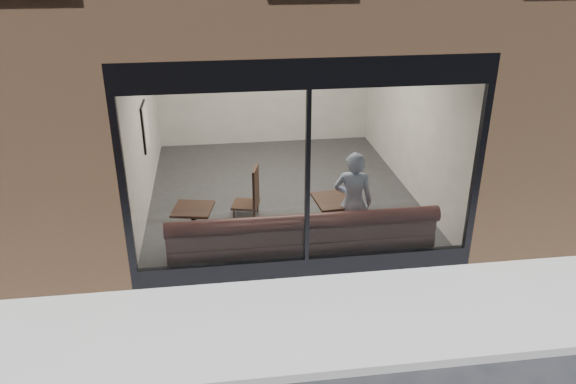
{
  "coord_description": "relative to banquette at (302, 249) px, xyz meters",
  "views": [
    {
      "loc": [
        -1.23,
        -4.88,
        4.56
      ],
      "look_at": [
        -0.22,
        2.4,
        1.21
      ],
      "focal_mm": 35.0,
      "sensor_mm": 36.0,
      "label": 1
    }
  ],
  "objects": [
    {
      "name": "host_building_pier_left",
      "position": [
        -3.75,
        5.55,
        1.38
      ],
      "size": [
        2.5,
        12.0,
        3.2
      ],
      "primitive_type": "cube",
      "color": "brown",
      "rests_on": "ground"
    },
    {
      "name": "cafe_floor",
      "position": [
        0.0,
        2.55,
        -0.21
      ],
      "size": [
        6.0,
        6.0,
        0.0
      ],
      "primitive_type": "plane",
      "color": "#2D2D30",
      "rests_on": "ground"
    },
    {
      "name": "storefront_kick",
      "position": [
        0.0,
        -0.4,
        -0.08
      ],
      "size": [
        5.0,
        0.1,
        0.3
      ],
      "primitive_type": "cube",
      "color": "black",
      "rests_on": "ground"
    },
    {
      "name": "wall_poster",
      "position": [
        -2.45,
        2.69,
        1.19
      ],
      "size": [
        0.02,
        0.6,
        0.8
      ],
      "primitive_type": "cube",
      "color": "white",
      "rests_on": "cafe_wall_left"
    },
    {
      "name": "cafe_wall_right",
      "position": [
        2.49,
        2.55,
        1.37
      ],
      "size": [
        0.0,
        6.0,
        6.0
      ],
      "primitive_type": "plane",
      "rotation": [
        1.57,
        0.0,
        -1.57
      ],
      "color": "beige",
      "rests_on": "ground"
    },
    {
      "name": "ground",
      "position": [
        0.0,
        -2.45,
        -0.23
      ],
      "size": [
        120.0,
        120.0,
        0.0
      ],
      "primitive_type": "plane",
      "color": "black",
      "rests_on": "ground"
    },
    {
      "name": "host_building_backfill",
      "position": [
        0.0,
        8.55,
        1.38
      ],
      "size": [
        5.0,
        6.0,
        3.2
      ],
      "primitive_type": "cube",
      "color": "brown",
      "rests_on": "ground"
    },
    {
      "name": "cafe_chair_left",
      "position": [
        -0.74,
        1.63,
        0.01
      ],
      "size": [
        0.55,
        0.55,
        0.04
      ],
      "primitive_type": "cube",
      "rotation": [
        0.0,
        0.0,
        2.88
      ],
      "color": "black",
      "rests_on": "cafe_floor"
    },
    {
      "name": "cafe_ceiling",
      "position": [
        0.0,
        2.55,
        2.97
      ],
      "size": [
        6.0,
        6.0,
        0.0
      ],
      "primitive_type": "plane",
      "rotation": [
        3.14,
        0.0,
        0.0
      ],
      "color": "white",
      "rests_on": "host_building_upper"
    },
    {
      "name": "host_building_pier_right",
      "position": [
        3.75,
        5.55,
        1.38
      ],
      "size": [
        2.5,
        12.0,
        3.2
      ],
      "primitive_type": "cube",
      "color": "brown",
      "rests_on": "ground"
    },
    {
      "name": "cafe_table_left",
      "position": [
        -1.62,
        0.55,
        0.52
      ],
      "size": [
        0.69,
        0.69,
        0.04
      ],
      "primitive_type": "cube",
      "rotation": [
        0.0,
        0.0,
        -0.2
      ],
      "color": "black",
      "rests_on": "cafe_floor"
    },
    {
      "name": "storefront_glass",
      "position": [
        0.0,
        -0.43,
        1.33
      ],
      "size": [
        4.8,
        0.0,
        4.8
      ],
      "primitive_type": "plane",
      "rotation": [
        1.57,
        0.0,
        0.0
      ],
      "color": "white",
      "rests_on": "storefront_kick"
    },
    {
      "name": "storefront_mullion",
      "position": [
        0.0,
        -0.4,
        1.32
      ],
      "size": [
        0.06,
        0.1,
        2.5
      ],
      "primitive_type": "cube",
      "color": "black",
      "rests_on": "storefront_kick"
    },
    {
      "name": "person",
      "position": [
        0.83,
        0.26,
        0.6
      ],
      "size": [
        0.69,
        0.54,
        1.65
      ],
      "primitive_type": "imported",
      "rotation": [
        0.0,
        0.0,
        2.87
      ],
      "color": "#A3BADE",
      "rests_on": "cafe_floor"
    },
    {
      "name": "kerb_near",
      "position": [
        0.0,
        -2.5,
        -0.17
      ],
      "size": [
        40.0,
        0.1,
        0.12
      ],
      "primitive_type": "cube",
      "color": "gray",
      "rests_on": "ground"
    },
    {
      "name": "cafe_wall_left",
      "position": [
        -2.49,
        2.55,
        1.37
      ],
      "size": [
        0.0,
        6.0,
        6.0
      ],
      "primitive_type": "plane",
      "rotation": [
        1.57,
        0.0,
        1.57
      ],
      "color": "beige",
      "rests_on": "ground"
    },
    {
      "name": "storefront_header",
      "position": [
        0.0,
        -0.4,
        2.77
      ],
      "size": [
        5.0,
        0.1,
        0.4
      ],
      "primitive_type": "cube",
      "color": "black",
      "rests_on": "host_building_upper"
    },
    {
      "name": "cafe_table_right",
      "position": [
        0.65,
        0.55,
        0.52
      ],
      "size": [
        0.76,
        0.76,
        0.04
      ],
      "primitive_type": "cube",
      "rotation": [
        0.0,
        0.0,
        0.09
      ],
      "color": "black",
      "rests_on": "cafe_floor"
    },
    {
      "name": "banquette",
      "position": [
        0.0,
        0.0,
        0.0
      ],
      "size": [
        4.0,
        0.55,
        0.45
      ],
      "primitive_type": "cube",
      "color": "#351413",
      "rests_on": "cafe_floor"
    },
    {
      "name": "sidewalk_near",
      "position": [
        0.0,
        -1.45,
        -0.22
      ],
      "size": [
        40.0,
        2.0,
        0.01
      ],
      "primitive_type": "cube",
      "color": "gray",
      "rests_on": "ground"
    },
    {
      "name": "cafe_wall_back",
      "position": [
        0.0,
        5.54,
        1.37
      ],
      "size": [
        5.0,
        0.0,
        5.0
      ],
      "primitive_type": "plane",
      "rotation": [
        1.57,
        0.0,
        0.0
      ],
      "color": "beige",
      "rests_on": "ground"
    }
  ]
}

